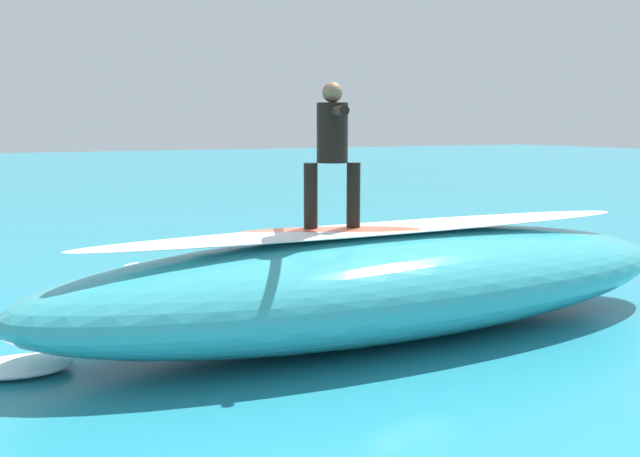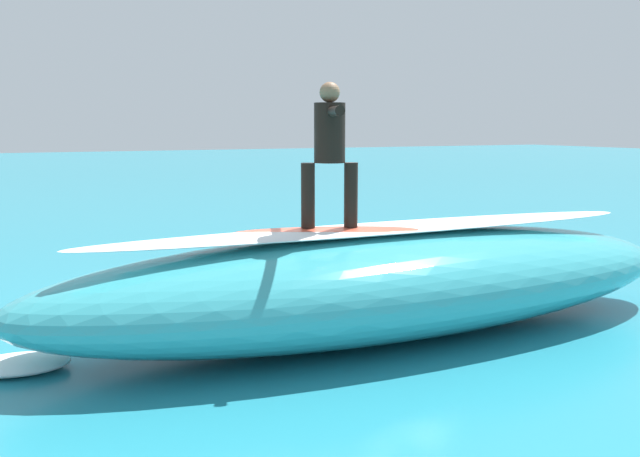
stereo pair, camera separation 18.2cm
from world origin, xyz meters
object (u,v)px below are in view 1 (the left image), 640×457
(surfboard_riding, at_px, (332,232))
(surfer_riding, at_px, (332,144))
(surfer_paddling, at_px, (316,269))
(surfboard_paddling, at_px, (311,279))

(surfboard_riding, xyz_separation_m, surfer_riding, (-0.00, 0.00, 1.01))
(surfer_riding, bearing_deg, surfer_paddling, -94.60)
(surfboard_paddling, bearing_deg, surfer_paddling, 180.00)
(surfboard_paddling, distance_m, surfer_paddling, 0.19)
(surfboard_riding, distance_m, surfer_riding, 1.01)
(surfer_paddling, bearing_deg, surfboard_paddling, -0.00)
(surfer_paddling, bearing_deg, surfboard_riding, 37.77)
(surfboard_riding, height_order, surfer_riding, surfer_riding)
(surfer_riding, xyz_separation_m, surfboard_paddling, (-1.25, -3.05, -2.29))
(surfboard_riding, bearing_deg, surfer_paddling, -94.60)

